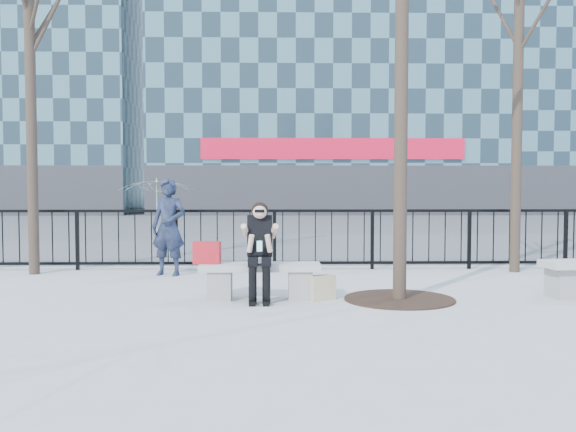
{
  "coord_description": "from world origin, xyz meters",
  "views": [
    {
      "loc": [
        0.2,
        -8.72,
        1.6
      ],
      "look_at": [
        0.4,
        0.8,
        1.1
      ],
      "focal_mm": 40.0,
      "sensor_mm": 36.0,
      "label": 1
    }
  ],
  "objects": [
    {
      "name": "handbag",
      "position": [
        -0.73,
        0.02,
        0.64
      ],
      "size": [
        0.38,
        0.21,
        0.3
      ],
      "primitive_type": "cube",
      "rotation": [
        0.0,
        0.0,
        -0.1
      ],
      "color": "#B1151E",
      "rests_on": "bench_main"
    },
    {
      "name": "railing",
      "position": [
        0.0,
        3.0,
        0.55
      ],
      "size": [
        14.0,
        0.06,
        1.1
      ],
      "color": "black",
      "rests_on": "ground"
    },
    {
      "name": "bench_main",
      "position": [
        0.0,
        0.0,
        0.3
      ],
      "size": [
        1.65,
        0.46,
        0.49
      ],
      "color": "slate",
      "rests_on": "ground"
    },
    {
      "name": "shopping_bag",
      "position": [
        0.85,
        -0.1,
        0.17
      ],
      "size": [
        0.38,
        0.29,
        0.34
      ],
      "primitive_type": "cube",
      "rotation": [
        0.0,
        0.0,
        0.49
      ],
      "color": "beige",
      "rests_on": "ground"
    },
    {
      "name": "street_surface",
      "position": [
        0.0,
        15.0,
        0.0
      ],
      "size": [
        60.0,
        23.0,
        0.01
      ],
      "primitive_type": "cube",
      "color": "#474747",
      "rests_on": "ground"
    },
    {
      "name": "vendor_umbrella",
      "position": [
        -2.83,
        7.81,
        0.87
      ],
      "size": [
        1.91,
        1.95,
        1.73
      ],
      "primitive_type": "imported",
      "rotation": [
        0.0,
        0.0,
        0.01
      ],
      "color": "yellow",
      "rests_on": "ground"
    },
    {
      "name": "standing_man",
      "position": [
        -1.62,
        2.3,
        0.83
      ],
      "size": [
        0.7,
        0.55,
        1.67
      ],
      "primitive_type": "imported",
      "rotation": [
        0.0,
        0.0,
        -0.28
      ],
      "color": "black",
      "rests_on": "ground"
    },
    {
      "name": "tree_grate",
      "position": [
        1.9,
        -0.1,
        0.01
      ],
      "size": [
        1.5,
        1.5,
        0.02
      ],
      "primitive_type": "cylinder",
      "color": "black",
      "rests_on": "ground"
    },
    {
      "name": "seated_woman",
      "position": [
        0.0,
        -0.16,
        0.67
      ],
      "size": [
        0.5,
        0.64,
        1.34
      ],
      "color": "black",
      "rests_on": "ground"
    },
    {
      "name": "ground",
      "position": [
        0.0,
        0.0,
        0.0
      ],
      "size": [
        120.0,
        120.0,
        0.0
      ],
      "primitive_type": "plane",
      "color": "#A1A19C",
      "rests_on": "ground"
    }
  ]
}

